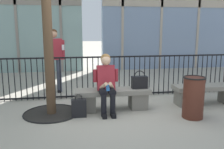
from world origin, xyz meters
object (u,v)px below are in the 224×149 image
at_px(handbag_on_bench, 139,82).
at_px(bystander_at_railing, 54,56).
at_px(stone_bench, 113,97).
at_px(shopping_bag, 79,108).
at_px(stone_bench_far, 208,93).
at_px(seated_person_with_phone, 106,82).
at_px(trash_can, 193,97).

xyz_separation_m(handbag_on_bench, bystander_at_railing, (-1.88, 1.73, 0.41)).
height_order(stone_bench, shopping_bag, stone_bench).
height_order(shopping_bag, bystander_at_railing, bystander_at_railing).
height_order(handbag_on_bench, bystander_at_railing, bystander_at_railing).
bearing_deg(stone_bench_far, seated_person_with_phone, -176.02).
bearing_deg(handbag_on_bench, stone_bench_far, 1.63).
relative_size(bystander_at_railing, stone_bench_far, 1.07).
bearing_deg(stone_bench_far, shopping_bag, -172.95).
bearing_deg(shopping_bag, trash_can, -10.19).
xyz_separation_m(stone_bench, handbag_on_bench, (0.58, -0.01, 0.32)).
bearing_deg(bystander_at_railing, trash_can, -41.42).
relative_size(stone_bench, shopping_bag, 3.57).
distance_m(shopping_bag, stone_bench_far, 2.97).
height_order(seated_person_with_phone, trash_can, seated_person_with_phone).
relative_size(seated_person_with_phone, trash_can, 1.49).
relative_size(handbag_on_bench, bystander_at_railing, 0.23).
xyz_separation_m(stone_bench, trash_can, (1.46, -0.72, 0.15)).
xyz_separation_m(shopping_bag, stone_bench_far, (2.95, 0.37, 0.09)).
bearing_deg(stone_bench, trash_can, -26.29).
relative_size(stone_bench, bystander_at_railing, 0.94).
xyz_separation_m(seated_person_with_phone, stone_bench_far, (2.38, 0.17, -0.38)).
relative_size(stone_bench_far, trash_can, 1.96).
relative_size(handbag_on_bench, shopping_bag, 0.86).
distance_m(stone_bench, seated_person_with_phone, 0.43).
bearing_deg(shopping_bag, bystander_at_railing, 105.67).
bearing_deg(shopping_bag, stone_bench_far, 7.05).
bearing_deg(bystander_at_railing, stone_bench_far, -25.50).
height_order(bystander_at_railing, stone_bench_far, bystander_at_railing).
bearing_deg(bystander_at_railing, seated_person_with_phone, -58.10).
relative_size(seated_person_with_phone, handbag_on_bench, 3.13).
xyz_separation_m(seated_person_with_phone, handbag_on_bench, (0.73, 0.12, -0.06)).
distance_m(stone_bench_far, trash_can, 1.08).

